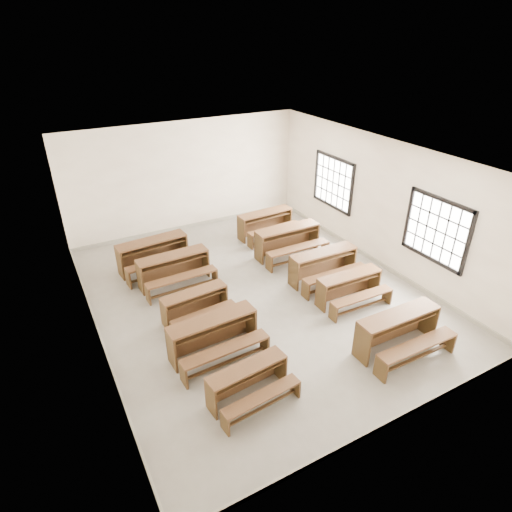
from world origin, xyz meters
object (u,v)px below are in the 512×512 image
desk_set_1 (214,334)px  desk_set_6 (350,286)px  desk_set_2 (196,303)px  desk_set_5 (399,329)px  desk_set_4 (154,252)px  desk_set_8 (288,240)px  desk_set_3 (174,267)px  desk_set_9 (266,222)px  desk_set_0 (249,380)px  desk_set_7 (324,264)px

desk_set_1 → desk_set_6: size_ratio=1.13×
desk_set_2 → desk_set_5: bearing=-47.3°
desk_set_4 → desk_set_8: desk_set_8 is taller
desk_set_3 → desk_set_1: bearing=-95.5°
desk_set_1 → desk_set_6: desk_set_1 is taller
desk_set_1 → desk_set_4: 3.66m
desk_set_3 → desk_set_6: 4.09m
desk_set_1 → desk_set_3: size_ratio=1.01×
desk_set_6 → desk_set_9: size_ratio=0.91×
desk_set_2 → desk_set_3: bearing=82.4°
desk_set_2 → desk_set_0: bearing=-96.1°
desk_set_7 → desk_set_9: bearing=90.6°
desk_set_3 → desk_set_5: 5.19m
desk_set_2 → desk_set_4: (-0.15, 2.47, 0.09)m
desk_set_3 → desk_set_9: size_ratio=1.01×
desk_set_7 → desk_set_4: bearing=144.7°
desk_set_0 → desk_set_3: (0.12, 4.00, 0.08)m
desk_set_0 → desk_set_2: (0.05, 2.48, 0.00)m
desk_set_3 → desk_set_9: bearing=19.5°
desk_set_2 → desk_set_8: (3.22, 1.46, 0.09)m
desk_set_2 → desk_set_5: desk_set_5 is taller
desk_set_1 → desk_set_2: bearing=82.5°
desk_set_6 → desk_set_8: desk_set_8 is taller
desk_set_1 → desk_set_7: size_ratio=1.01×
desk_set_4 → desk_set_9: (3.44, 0.32, -0.03)m
desk_set_2 → desk_set_9: size_ratio=0.87×
desk_set_0 → desk_set_8: 5.11m
desk_set_1 → desk_set_6: (3.34, 0.13, -0.05)m
desk_set_0 → desk_set_9: 6.24m
desk_set_6 → desk_set_8: bearing=91.8°
desk_set_4 → desk_set_9: size_ratio=1.08×
desk_set_3 → desk_set_9: desk_set_3 is taller
desk_set_6 → desk_set_1: bearing=-176.4°
desk_set_4 → desk_set_7: (3.43, -2.50, -0.02)m
desk_set_6 → desk_set_9: bearing=90.5°
desk_set_3 → desk_set_7: 3.57m
desk_set_0 → desk_set_5: desk_set_5 is taller
desk_set_1 → desk_set_3: 2.72m
desk_set_2 → desk_set_6: bearing=-23.1°
desk_set_0 → desk_set_8: desk_set_8 is taller
desk_set_8 → desk_set_1: bearing=-141.1°
desk_set_2 → desk_set_7: bearing=-5.6°
desk_set_1 → desk_set_3: (0.17, 2.72, -0.00)m
desk_set_5 → desk_set_0: bearing=175.6°
desk_set_3 → desk_set_8: 3.15m
desk_set_2 → desk_set_8: 3.53m
desk_set_4 → desk_set_1: bearing=-94.6°
desk_set_3 → desk_set_4: desk_set_4 is taller
desk_set_5 → desk_set_7: bearing=85.0°
desk_set_6 → desk_set_9: desk_set_9 is taller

